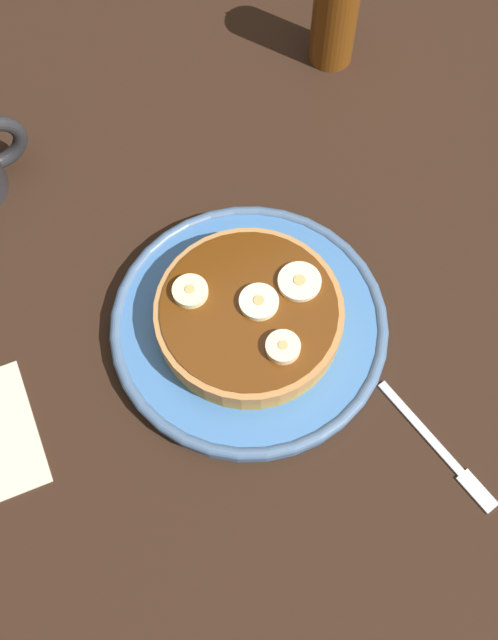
# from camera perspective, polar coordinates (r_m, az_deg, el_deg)

# --- Properties ---
(ground_plane) EXTENTS (1.40, 1.40, 0.03)m
(ground_plane) POSITION_cam_1_polar(r_m,az_deg,el_deg) (0.67, -0.00, -1.29)
(ground_plane) COLOR black
(plate) EXTENTS (0.23, 0.23, 0.02)m
(plate) POSITION_cam_1_polar(r_m,az_deg,el_deg) (0.65, -0.00, -0.40)
(plate) COLOR #3F72B2
(plate) RESTS_ON ground_plane
(pancake_stack) EXTENTS (0.16, 0.16, 0.03)m
(pancake_stack) POSITION_cam_1_polar(r_m,az_deg,el_deg) (0.63, 0.12, 0.44)
(pancake_stack) COLOR #BE8A3A
(pancake_stack) RESTS_ON plate
(banana_slice_0) EXTENTS (0.03, 0.03, 0.01)m
(banana_slice_0) POSITION_cam_1_polar(r_m,az_deg,el_deg) (0.62, 0.74, 1.31)
(banana_slice_0) COLOR #F1F1BF
(banana_slice_0) RESTS_ON pancake_stack
(banana_slice_1) EXTENTS (0.03, 0.03, 0.01)m
(banana_slice_1) POSITION_cam_1_polar(r_m,az_deg,el_deg) (0.60, 2.52, -2.04)
(banana_slice_1) COLOR #FAE4B6
(banana_slice_1) RESTS_ON pancake_stack
(banana_slice_2) EXTENTS (0.04, 0.04, 0.01)m
(banana_slice_2) POSITION_cam_1_polar(r_m,az_deg,el_deg) (0.63, 3.97, 2.48)
(banana_slice_2) COLOR #F4E7BE
(banana_slice_2) RESTS_ON pancake_stack
(banana_slice_3) EXTENTS (0.03, 0.03, 0.01)m
(banana_slice_3) POSITION_cam_1_polar(r_m,az_deg,el_deg) (0.63, -4.36, 2.10)
(banana_slice_3) COLOR #EEF4B2
(banana_slice_3) RESTS_ON pancake_stack
(fork) EXTENTS (0.03, 0.13, 0.01)m
(fork) POSITION_cam_1_polar(r_m,az_deg,el_deg) (0.64, 14.13, -9.43)
(fork) COLOR silver
(fork) RESTS_ON ground_plane
(syrup_bottle) EXTENTS (0.04, 0.04, 0.13)m
(syrup_bottle) POSITION_cam_1_polar(r_m,az_deg,el_deg) (0.80, 6.42, 21.84)
(syrup_bottle) COLOR brown
(syrup_bottle) RESTS_ON ground_plane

